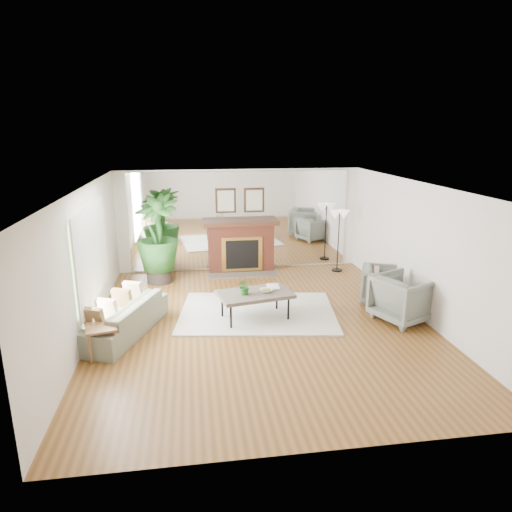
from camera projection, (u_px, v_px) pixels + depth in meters
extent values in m
plane|color=brown|center=(262.00, 323.00, 8.35)|extent=(7.00, 7.00, 0.00)
cube|color=white|center=(85.00, 265.00, 7.60)|extent=(0.02, 7.00, 2.50)
cube|color=white|center=(421.00, 251.00, 8.43)|extent=(0.02, 7.00, 2.50)
cube|color=white|center=(240.00, 220.00, 11.34)|extent=(6.00, 0.02, 2.50)
cube|color=silver|center=(240.00, 220.00, 11.32)|extent=(5.40, 0.04, 2.40)
cube|color=#B2E09E|center=(91.00, 253.00, 7.96)|extent=(0.04, 2.40, 1.50)
cube|color=brown|center=(241.00, 247.00, 11.32)|extent=(1.60, 0.40, 1.20)
cube|color=gold|center=(242.00, 254.00, 11.15)|extent=(1.00, 0.04, 0.85)
cube|color=black|center=(242.00, 254.00, 11.13)|extent=(0.80, 0.04, 0.70)
cube|color=#5B5047|center=(243.00, 274.00, 11.14)|extent=(1.70, 0.55, 0.03)
cube|color=#412414|center=(241.00, 223.00, 11.13)|extent=(1.85, 0.46, 0.10)
cube|color=black|center=(226.00, 201.00, 11.10)|extent=(0.50, 0.04, 0.60)
cube|color=black|center=(254.00, 200.00, 11.20)|extent=(0.50, 0.04, 0.60)
cube|color=silver|center=(257.00, 312.00, 8.82)|extent=(3.22, 2.50, 0.03)
cube|color=#5B5047|center=(255.00, 294.00, 8.40)|extent=(1.46, 1.03, 0.07)
cylinder|color=black|center=(231.00, 317.00, 8.04)|extent=(0.04, 0.04, 0.47)
cylinder|color=black|center=(288.00, 309.00, 8.40)|extent=(0.04, 0.04, 0.47)
cylinder|color=black|center=(222.00, 306.00, 8.54)|extent=(0.04, 0.04, 0.47)
cylinder|color=black|center=(277.00, 299.00, 8.90)|extent=(0.04, 0.04, 0.47)
imported|color=gray|center=(122.00, 318.00, 7.85)|extent=(1.50, 2.20, 0.60)
imported|color=slate|center=(382.00, 285.00, 9.32)|extent=(1.05, 1.04, 0.74)
imported|color=slate|center=(403.00, 298.00, 8.39)|extent=(1.24, 1.22, 0.86)
cube|color=#96653C|center=(101.00, 327.00, 6.99)|extent=(0.54, 0.54, 0.04)
cylinder|color=#96653C|center=(90.00, 350.00, 6.83)|extent=(0.04, 0.04, 0.49)
cylinder|color=#96653C|center=(115.00, 346.00, 6.96)|extent=(0.04, 0.04, 0.49)
cylinder|color=#96653C|center=(89.00, 339.00, 7.16)|extent=(0.04, 0.04, 0.49)
cylinder|color=#96653C|center=(113.00, 336.00, 7.29)|extent=(0.04, 0.04, 0.49)
cylinder|color=black|center=(160.00, 273.00, 10.57)|extent=(0.59, 0.59, 0.42)
imported|color=#2C6525|center=(157.00, 233.00, 10.32)|extent=(1.25, 1.25, 1.73)
cylinder|color=black|center=(337.00, 270.00, 11.45)|extent=(0.26, 0.26, 0.04)
cylinder|color=black|center=(338.00, 242.00, 11.26)|extent=(0.03, 0.03, 1.48)
cone|color=beige|center=(335.00, 215.00, 11.06)|extent=(0.28, 0.28, 0.20)
cone|color=beige|center=(344.00, 214.00, 11.09)|extent=(0.28, 0.28, 0.20)
imported|color=#2C6525|center=(245.00, 286.00, 8.26)|extent=(0.34, 0.31, 0.31)
imported|color=#96653C|center=(266.00, 290.00, 8.41)|extent=(0.26, 0.26, 0.06)
imported|color=#96653C|center=(267.00, 287.00, 8.65)|extent=(0.26, 0.34, 0.02)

